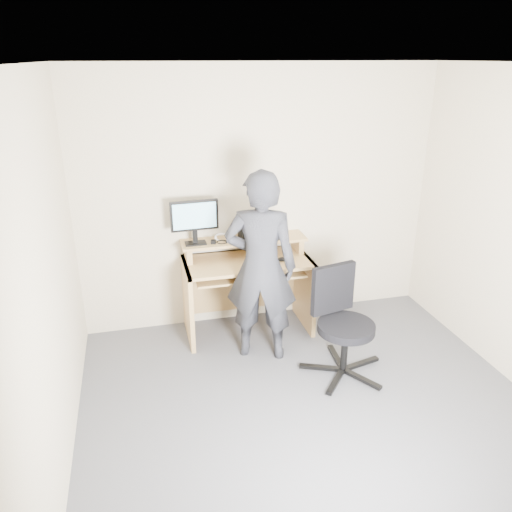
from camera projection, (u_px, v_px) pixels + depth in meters
name	position (u px, v px, depth m)	size (l,w,h in m)	color
ground	(318.00, 422.00, 3.72)	(3.50, 3.50, 0.00)	#56565C
back_wall	(260.00, 199.00, 4.83)	(3.50, 0.02, 2.50)	beige
ceiling	(339.00, 63.00, 2.79)	(3.50, 3.50, 0.02)	white
desk	(246.00, 276.00, 4.85)	(1.20, 0.60, 0.91)	tan
monitor	(195.00, 218.00, 4.55)	(0.44, 0.12, 0.42)	black
external_drive	(243.00, 228.00, 4.76)	(0.07, 0.13, 0.20)	black
travel_mug	(253.00, 231.00, 4.74)	(0.07, 0.07, 0.16)	silver
smartphone	(277.00, 237.00, 4.81)	(0.07, 0.13, 0.01)	black
charger	(213.00, 242.00, 4.65)	(0.04, 0.04, 0.04)	black
headphones	(223.00, 238.00, 4.79)	(0.16, 0.16, 0.02)	silver
keyboard	(251.00, 272.00, 4.65)	(0.46, 0.18, 0.03)	black
mouse	(282.00, 259.00, 4.67)	(0.10, 0.06, 0.04)	black
office_chair	(341.00, 319.00, 4.17)	(0.72, 0.71, 0.91)	black
person	(261.00, 267.00, 4.27)	(0.62, 0.41, 1.71)	black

